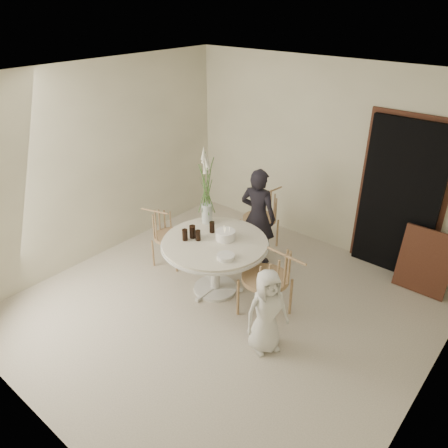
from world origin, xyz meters
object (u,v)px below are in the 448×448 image
Objects in this scene: chair_far at (265,211)px; table at (215,249)px; chair_right at (275,276)px; flower_vase at (207,190)px; girl at (258,217)px; birthday_cake at (225,235)px; chair_left at (163,229)px; boy at (267,311)px.

table is at bearing -73.94° from chair_far.
flower_vase is at bearing -99.63° from chair_right.
table is at bearing -37.37° from flower_vase.
girl reaches higher than table.
birthday_cake reaches higher than table.
chair_left reaches higher than table.
girl is at bearing -66.98° from chair_left.
boy is at bearing -26.57° from flower_vase.
birthday_cake reaches higher than chair_far.
chair_right reaches higher than table.
boy is (1.10, -0.44, -0.12)m from table.
flower_vase is at bearing 46.10° from girl.
chair_right is at bearing -43.93° from chair_far.
chair_far is 3.52× the size of birthday_cake.
chair_far reaches higher than table.
boy is at bearing 28.33° from chair_right.
girl is at bearing 56.79° from flower_vase.
boy is at bearing 118.63° from girl.
chair_left is 1.33m from girl.
boy is (0.20, -0.44, -0.13)m from chair_right.
chair_right is at bearing -8.55° from birthday_cake.
table is 1.68× the size of chair_left.
chair_right is 0.86m from birthday_cake.
boy is 4.04× the size of birthday_cake.
boy is at bearing -21.99° from table.
chair_far is 0.54m from girl.
chair_left is 0.95m from flower_vase.
girl is 1.76m from boy.
flower_vase is (-1.50, 0.75, 0.70)m from boy.
chair_far is (-0.21, 1.38, -0.06)m from table.
flower_vase reaches higher than boy.
chair_right is at bearing -13.53° from flower_vase.
chair_far is at bearing 79.97° from flower_vase.
flower_vase is (-0.40, 0.31, 0.58)m from table.
chair_far is 0.82× the size of flower_vase.
chair_left is 0.80× the size of boy.
chair_right is 1.22× the size of chair_left.
table is 1.55× the size of chair_far.
birthday_cake is (1.09, 0.06, 0.28)m from chair_left.
boy reaches higher than chair_left.
chair_far is at bearing -48.44° from chair_left.
girl is at bearing 90.50° from table.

